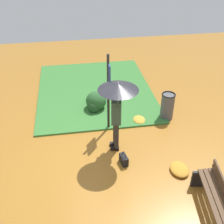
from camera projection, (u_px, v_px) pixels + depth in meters
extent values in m
plane|color=#9E6623|center=(107.00, 154.00, 7.36)|extent=(18.00, 18.00, 0.00)
cube|color=#387533|center=(95.00, 90.00, 10.18)|extent=(4.80, 4.00, 0.05)
cylinder|color=#2D2823|center=(115.00, 133.00, 7.43)|extent=(0.12, 0.12, 0.86)
cylinder|color=#2D2823|center=(116.00, 137.00, 7.28)|extent=(0.12, 0.12, 0.86)
cube|color=black|center=(114.00, 144.00, 7.64)|extent=(0.14, 0.23, 0.08)
cube|color=black|center=(115.00, 148.00, 7.49)|extent=(0.14, 0.23, 0.08)
cube|color=#334738|center=(116.00, 111.00, 6.94)|extent=(0.41, 0.29, 0.64)
sphere|color=beige|center=(116.00, 94.00, 6.69)|extent=(0.20, 0.20, 0.20)
ellipsoid|color=black|center=(116.00, 93.00, 6.67)|extent=(0.20, 0.20, 0.15)
cylinder|color=#334738|center=(114.00, 99.00, 7.00)|extent=(0.18, 0.13, 0.18)
cylinder|color=#334738|center=(114.00, 97.00, 6.91)|extent=(0.24, 0.11, 0.33)
cube|color=black|center=(115.00, 93.00, 6.77)|extent=(0.07, 0.03, 0.14)
cylinder|color=#334738|center=(118.00, 106.00, 6.67)|extent=(0.11, 0.10, 0.09)
cylinder|color=#334738|center=(118.00, 102.00, 6.64)|extent=(0.10, 0.09, 0.23)
cylinder|color=#A5A5AD|center=(118.00, 90.00, 6.47)|extent=(0.02, 0.02, 0.41)
cone|color=black|center=(118.00, 87.00, 6.42)|extent=(0.96, 0.96, 0.16)
sphere|color=#A5A5AD|center=(118.00, 82.00, 6.36)|extent=(0.02, 0.02, 0.02)
cylinder|color=black|center=(108.00, 94.00, 7.69)|extent=(0.07, 0.07, 2.30)
cube|color=navy|center=(109.00, 76.00, 7.39)|extent=(0.44, 0.04, 0.70)
cube|color=red|center=(109.00, 76.00, 7.39)|extent=(0.38, 0.01, 0.64)
cube|color=black|center=(124.00, 160.00, 7.01)|extent=(0.32, 0.20, 0.24)
torus|color=black|center=(124.00, 155.00, 6.92)|extent=(0.18, 0.05, 0.18)
cube|color=black|center=(199.00, 179.00, 6.34)|extent=(0.12, 0.36, 0.44)
cube|color=#513823|center=(209.00, 195.00, 5.67)|extent=(1.40, 0.32, 0.04)
cube|color=#513823|center=(215.00, 194.00, 5.68)|extent=(1.40, 0.32, 0.04)
cube|color=#513823|center=(220.00, 193.00, 5.70)|extent=(1.40, 0.32, 0.04)
cube|color=#513823|center=(224.00, 190.00, 5.65)|extent=(1.39, 0.26, 0.10)
cylinder|color=#4C4C51|center=(167.00, 106.00, 8.56)|extent=(0.40, 0.40, 0.80)
torus|color=black|center=(169.00, 95.00, 8.34)|extent=(0.42, 0.42, 0.04)
ellipsoid|color=#285628|center=(96.00, 101.00, 9.04)|extent=(0.66, 0.66, 0.59)
ellipsoid|color=#1E421E|center=(94.00, 107.00, 8.92)|extent=(0.40, 0.40, 0.40)
ellipsoid|color=gold|center=(139.00, 120.00, 8.59)|extent=(0.45, 0.36, 0.10)
ellipsoid|color=#C68428|center=(179.00, 169.00, 6.82)|extent=(0.56, 0.45, 0.12)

